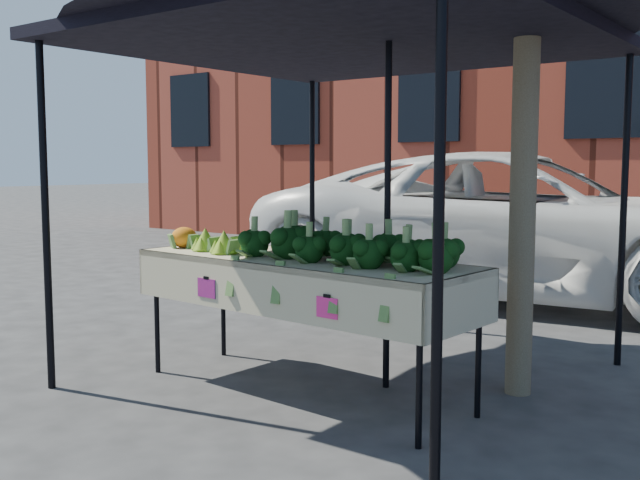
{
  "coord_description": "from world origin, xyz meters",
  "views": [
    {
      "loc": [
        2.85,
        -3.67,
        1.5
      ],
      "look_at": [
        -0.12,
        0.29,
        1.0
      ],
      "focal_mm": 41.63,
      "sensor_mm": 36.0,
      "label": 1
    }
  ],
  "objects_px": {
    "table": "(302,326)",
    "vehicle": "(525,30)",
    "canopy": "(351,184)",
    "street_tree": "(528,16)"
  },
  "relations": [
    {
      "from": "canopy",
      "to": "street_tree",
      "type": "relative_size",
      "value": 0.65
    },
    {
      "from": "vehicle",
      "to": "table",
      "type": "bearing_deg",
      "value": 175.09
    },
    {
      "from": "table",
      "to": "street_tree",
      "type": "distance_m",
      "value": 2.44
    },
    {
      "from": "canopy",
      "to": "vehicle",
      "type": "relative_size",
      "value": 0.53
    },
    {
      "from": "table",
      "to": "canopy",
      "type": "bearing_deg",
      "value": 86.55
    },
    {
      "from": "street_tree",
      "to": "vehicle",
      "type": "bearing_deg",
      "value": 112.03
    },
    {
      "from": "canopy",
      "to": "street_tree",
      "type": "height_order",
      "value": "street_tree"
    },
    {
      "from": "table",
      "to": "vehicle",
      "type": "xyz_separation_m",
      "value": [
        -0.22,
        4.24,
        2.52
      ]
    },
    {
      "from": "table",
      "to": "vehicle",
      "type": "relative_size",
      "value": 0.41
    },
    {
      "from": "canopy",
      "to": "vehicle",
      "type": "height_order",
      "value": "vehicle"
    }
  ]
}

